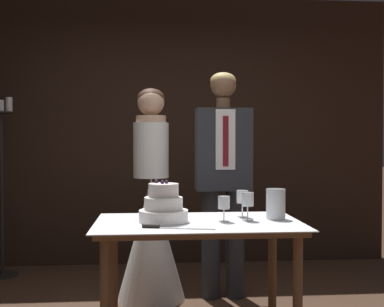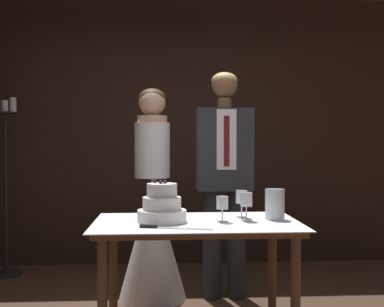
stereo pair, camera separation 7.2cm
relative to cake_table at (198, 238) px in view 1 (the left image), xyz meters
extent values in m
cube|color=black|center=(-0.04, 2.10, 0.70)|extent=(4.45, 0.12, 2.75)
cylinder|color=brown|center=(-0.54, -0.29, -0.31)|extent=(0.06, 0.06, 0.73)
cylinder|color=brown|center=(0.54, -0.29, -0.31)|extent=(0.06, 0.06, 0.73)
cylinder|color=brown|center=(-0.54, 0.29, -0.31)|extent=(0.06, 0.06, 0.73)
cylinder|color=brown|center=(0.54, 0.29, -0.31)|extent=(0.06, 0.06, 0.73)
cube|color=brown|center=(0.00, 0.00, 0.08)|extent=(1.19, 0.69, 0.03)
cube|color=white|center=(0.00, 0.00, 0.10)|extent=(1.25, 0.75, 0.01)
cylinder|color=white|center=(-0.21, -0.01, 0.14)|extent=(0.30, 0.30, 0.07)
cylinder|color=white|center=(-0.21, -0.01, 0.21)|extent=(0.23, 0.23, 0.08)
cylinder|color=white|center=(-0.21, -0.01, 0.29)|extent=(0.18, 0.18, 0.08)
sphere|color=#2D1933|center=(-0.19, 0.00, 0.35)|extent=(0.02, 0.02, 0.02)
sphere|color=#2D1933|center=(-0.25, 0.04, 0.35)|extent=(0.02, 0.02, 0.02)
sphere|color=#2D1933|center=(-0.22, -0.02, 0.35)|extent=(0.02, 0.02, 0.02)
cube|color=silver|center=(-0.08, -0.25, 0.10)|extent=(0.31, 0.09, 0.00)
cylinder|color=black|center=(-0.29, -0.20, 0.11)|extent=(0.10, 0.04, 0.02)
cylinder|color=silver|center=(0.16, -0.02, 0.10)|extent=(0.07, 0.07, 0.00)
cylinder|color=silver|center=(0.16, -0.02, 0.14)|extent=(0.01, 0.01, 0.07)
cylinder|color=silver|center=(0.16, -0.02, 0.22)|extent=(0.07, 0.07, 0.08)
cylinder|color=silver|center=(0.31, 0.01, 0.10)|extent=(0.07, 0.07, 0.00)
cylinder|color=silver|center=(0.31, 0.01, 0.15)|extent=(0.01, 0.01, 0.09)
cylinder|color=silver|center=(0.31, 0.01, 0.23)|extent=(0.07, 0.07, 0.08)
cylinder|color=maroon|center=(0.31, 0.01, 0.21)|extent=(0.06, 0.06, 0.03)
cylinder|color=silver|center=(0.30, 0.14, 0.10)|extent=(0.07, 0.07, 0.00)
cylinder|color=silver|center=(0.30, 0.14, 0.15)|extent=(0.01, 0.01, 0.09)
cylinder|color=silver|center=(0.30, 0.14, 0.23)|extent=(0.07, 0.07, 0.08)
cylinder|color=maroon|center=(0.30, 0.14, 0.20)|extent=(0.06, 0.06, 0.02)
cylinder|color=silver|center=(0.50, 0.05, 0.20)|extent=(0.12, 0.12, 0.19)
cylinder|color=white|center=(0.50, 0.05, 0.14)|extent=(0.05, 0.05, 0.09)
sphere|color=#F9CC4C|center=(0.50, 0.05, 0.20)|extent=(0.02, 0.02, 0.02)
cone|color=white|center=(-0.29, 0.91, -0.18)|extent=(0.54, 0.54, 0.97)
cylinder|color=white|center=(-0.29, 0.91, 0.52)|extent=(0.28, 0.28, 0.44)
cylinder|color=#DBAD8E|center=(-0.29, 0.91, 0.77)|extent=(0.24, 0.24, 0.06)
sphere|color=#DBAD8E|center=(-0.29, 0.91, 0.90)|extent=(0.21, 0.21, 0.21)
ellipsoid|color=#472D1E|center=(-0.29, 0.93, 0.93)|extent=(0.22, 0.22, 0.16)
cylinder|color=#282B30|center=(0.19, 0.91, -0.24)|extent=(0.15, 0.15, 0.87)
cylinder|color=#282B30|center=(0.39, 0.91, -0.24)|extent=(0.15, 0.15, 0.87)
cube|color=#282B30|center=(0.29, 0.91, 0.53)|extent=(0.44, 0.24, 0.65)
cube|color=white|center=(0.29, 0.79, 0.61)|extent=(0.15, 0.01, 0.47)
cube|color=maroon|center=(0.29, 0.78, 0.59)|extent=(0.04, 0.01, 0.39)
cylinder|color=brown|center=(0.29, 0.91, 0.90)|extent=(0.11, 0.11, 0.08)
sphere|color=brown|center=(0.29, 0.91, 1.04)|extent=(0.21, 0.21, 0.21)
ellipsoid|color=#D6B770|center=(0.29, 0.92, 1.08)|extent=(0.21, 0.21, 0.13)
cylinder|color=black|center=(-1.68, 1.69, -0.66)|extent=(0.28, 0.28, 0.02)
cylinder|color=black|center=(-1.68, 1.69, 0.10)|extent=(0.03, 0.03, 1.51)
cylinder|color=black|center=(-1.68, 1.69, 0.86)|extent=(0.22, 0.22, 0.01)
cylinder|color=white|center=(-1.68, 1.69, 0.92)|extent=(0.06, 0.06, 0.11)
cylinder|color=white|center=(-1.61, 1.69, 0.94)|extent=(0.06, 0.06, 0.13)
camera|label=1|loc=(-0.28, -2.92, 0.59)|focal=45.00mm
camera|label=2|loc=(-0.21, -2.92, 0.59)|focal=45.00mm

